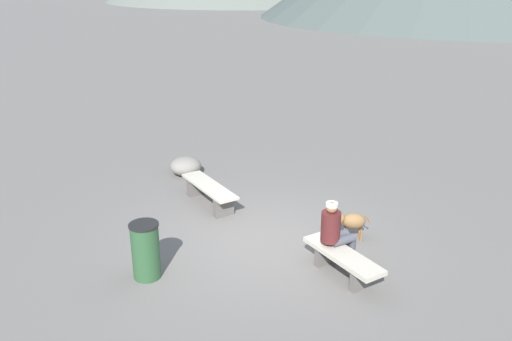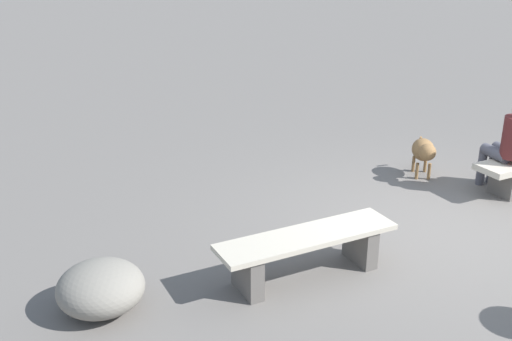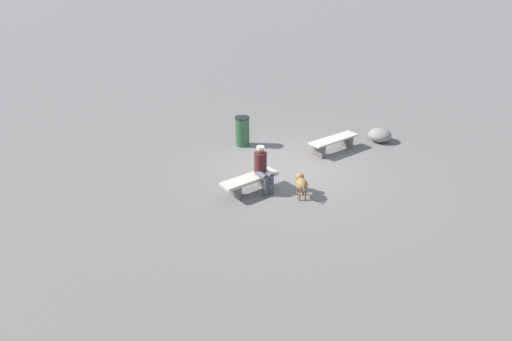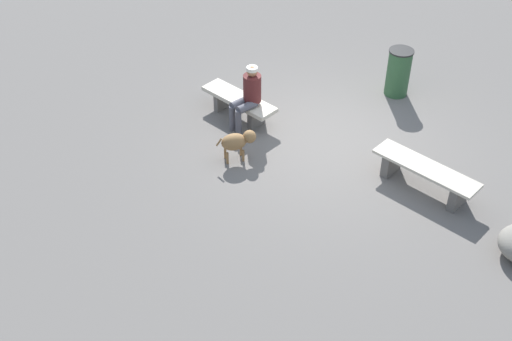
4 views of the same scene
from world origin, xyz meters
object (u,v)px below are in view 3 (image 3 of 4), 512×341
bench_right (250,181)px  boulder (380,135)px  bench_left (334,143)px  dog (301,183)px  seated_person (262,166)px  trash_bin (242,131)px

bench_right → boulder: size_ratio=2.11×
bench_left → dog: dog is taller
dog → boulder: dog is taller
bench_left → dog: bearing=28.6°
seated_person → trash_bin: (-1.69, -2.65, -0.21)m
bench_left → seated_person: 3.44m
bench_left → trash_bin: bearing=-47.7°
bench_right → trash_bin: 3.23m
bench_left → seated_person: bearing=10.8°
bench_right → dog: dog is taller
bench_left → trash_bin: 2.96m
seated_person → trash_bin: bearing=-110.1°
bench_right → dog: 1.33m
bench_right → dog: (-0.79, 1.07, 0.07)m
seated_person → trash_bin: size_ratio=1.25×
seated_person → dog: (-0.47, 0.94, -0.31)m
dog → boulder: (-4.79, -0.63, -0.16)m
dog → boulder: size_ratio=0.78×
trash_bin → boulder: 4.63m
seated_person → trash_bin: 3.15m
bench_right → seated_person: 0.51m
bench_right → trash_bin: bearing=-121.9°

